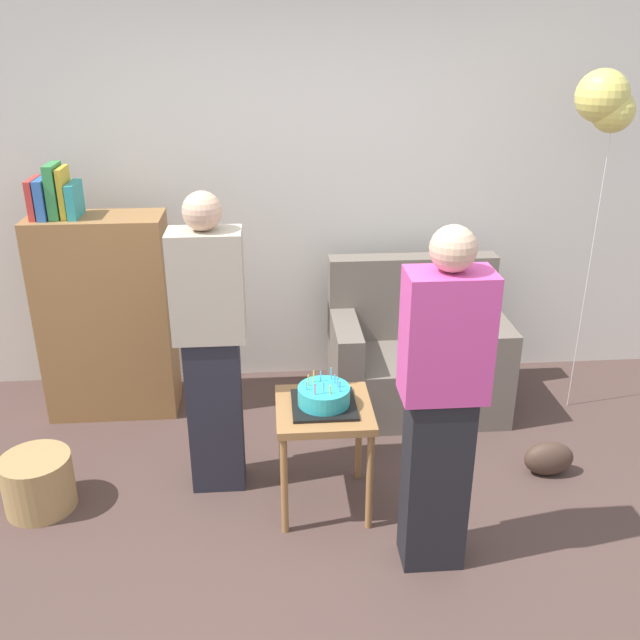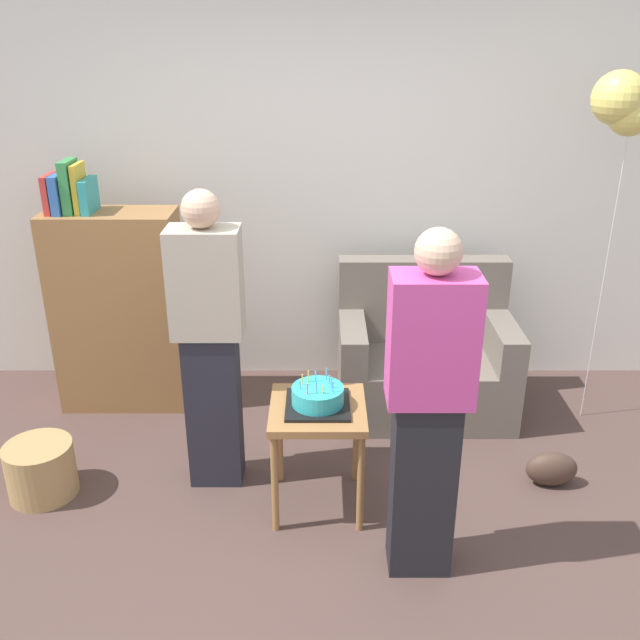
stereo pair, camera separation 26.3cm
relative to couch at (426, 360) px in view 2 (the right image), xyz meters
The scene contains 11 objects.
ground_plane 1.65m from the couch, 112.48° to the right, with size 8.00×8.00×0.00m, color #4C3833.
wall_back 1.31m from the couch, 137.78° to the left, with size 6.00×0.10×2.70m, color silver.
couch is the anchor object (origin of this frame).
bookshelf 2.00m from the couch, behind, with size 0.80×0.36×1.61m.
side_table 1.24m from the couch, 123.83° to the right, with size 0.48×0.48×0.59m.
birthday_cake 1.26m from the couch, 123.83° to the right, with size 0.32×0.32×0.17m.
person_blowing_candles 1.55m from the couch, 147.52° to the right, with size 0.36×0.22×1.63m.
person_holding_cake 1.56m from the couch, 98.32° to the right, with size 0.36×0.22×1.63m.
wicker_basket 2.37m from the couch, 156.59° to the right, with size 0.36×0.36×0.30m, color #A88451.
handbag 1.07m from the couch, 55.21° to the right, with size 0.28×0.14×0.20m, color #473328.
balloon_bunch 1.88m from the couch, ahead, with size 0.34×0.30×2.12m.
Camera 2 is at (-0.06, -2.54, 2.34)m, focal length 38.94 mm.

